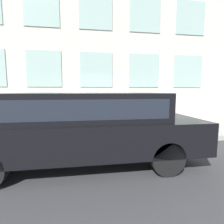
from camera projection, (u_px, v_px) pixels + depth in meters
The scene contains 6 objects.
ground_plane at pixel (103, 146), 5.29m from camera, with size 80.00×80.00×0.00m, color #38383A.
sidewalk at pixel (99, 134), 6.45m from camera, with size 2.37×60.00×0.16m.
building_facade at pixel (95, 1), 7.12m from camera, with size 0.33×40.00×10.65m.
fire_hydrant at pixel (106, 127), 5.62m from camera, with size 0.31×0.43×0.73m.
person at pixel (118, 112), 5.73m from camera, with size 0.33×0.22×1.37m.
parked_truck_black_near at pixel (86, 123), 3.98m from camera, with size 1.92×5.30×1.63m.
Camera 1 is at (-5.11, 0.53, 1.67)m, focal length 28.00 mm.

